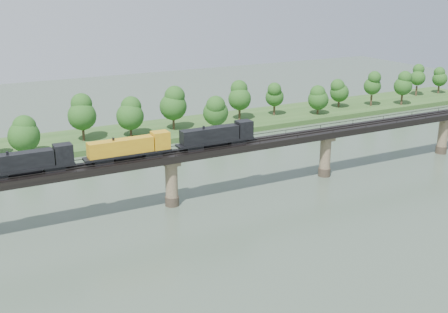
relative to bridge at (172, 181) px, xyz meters
name	(u,v)px	position (x,y,z in m)	size (l,w,h in m)	color
ground	(242,266)	(0.00, -30.00, -5.46)	(400.00, 400.00, 0.00)	#3A4A3C
far_bank	(99,139)	(0.00, 55.00, -4.66)	(300.00, 24.00, 1.60)	#2B4D1E
bridge	(172,181)	(0.00, 0.00, 0.00)	(236.00, 30.00, 11.50)	#473A2D
bridge_superstructure	(171,152)	(0.00, 0.00, 6.33)	(220.00, 4.90, 0.75)	black
far_treeline	(73,119)	(-8.21, 50.52, 3.37)	(289.06, 17.54, 13.60)	#382619
freight_train	(96,153)	(-15.41, 0.00, 8.38)	(71.31, 2.78, 4.91)	black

